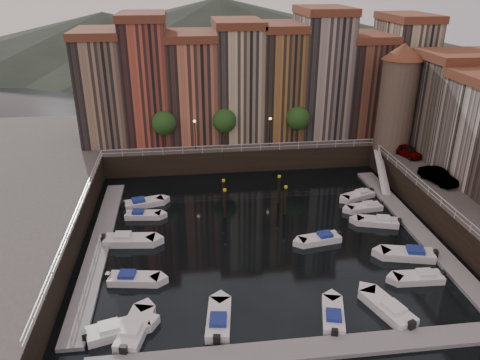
{
  "coord_description": "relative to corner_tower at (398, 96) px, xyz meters",
  "views": [
    {
      "loc": [
        -7.33,
        -41.65,
        24.66
      ],
      "look_at": [
        -1.68,
        4.0,
        4.22
      ],
      "focal_mm": 35.0,
      "sensor_mm": 36.0,
      "label": 1
    }
  ],
  "objects": [
    {
      "name": "boat_right_1",
      "position": [
        -6.92,
        -21.01,
        -9.8
      ],
      "size": [
        5.24,
        2.95,
        1.17
      ],
      "rotation": [
        0.0,
        0.0,
        2.9
      ],
      "color": "white",
      "rests_on": "ground"
    },
    {
      "name": "car_b",
      "position": [
        0.54,
        -11.36,
        -6.42
      ],
      "size": [
        2.9,
        4.95,
        1.54
      ],
      "primitive_type": "imported",
      "rotation": [
        0.0,
        0.0,
        0.29
      ],
      "color": "gray",
      "rests_on": "quay_right"
    },
    {
      "name": "boat_left_2",
      "position": [
        -33.41,
        -15.19,
        -9.79
      ],
      "size": [
        5.33,
        2.41,
        1.2
      ],
      "rotation": [
        0.0,
        0.0,
        -0.11
      ],
      "color": "white",
      "rests_on": "ground"
    },
    {
      "name": "boat_near_0",
      "position": [
        -31.77,
        -28.16,
        -9.81
      ],
      "size": [
        2.9,
        5.09,
        1.14
      ],
      "rotation": [
        0.0,
        0.0,
        1.32
      ],
      "color": "white",
      "rests_on": "ground"
    },
    {
      "name": "dock_left",
      "position": [
        -36.2,
        -15.5,
        -10.02
      ],
      "size": [
        2.0,
        28.0,
        0.35
      ],
      "primitive_type": "cube",
      "color": "gray",
      "rests_on": "ground"
    },
    {
      "name": "gangway",
      "position": [
        -2.9,
        -4.5,
        -8.28
      ],
      "size": [
        2.78,
        8.32,
        3.73
      ],
      "color": "white",
      "rests_on": "ground"
    },
    {
      "name": "railings",
      "position": [
        -20.0,
        -9.62,
        -6.41
      ],
      "size": [
        36.08,
        34.04,
        0.52
      ],
      "color": "white",
      "rests_on": "ground"
    },
    {
      "name": "street_lamps",
      "position": [
        -21.0,
        2.7,
        -4.3
      ],
      "size": [
        10.36,
        0.36,
        4.18
      ],
      "color": "black",
      "rests_on": "quay_far"
    },
    {
      "name": "mountains",
      "position": [
        -18.28,
        95.5,
        -2.28
      ],
      "size": [
        145.0,
        100.0,
        18.0
      ],
      "color": "#2D382D",
      "rests_on": "ground"
    },
    {
      "name": "promenade_trees",
      "position": [
        -21.33,
        3.7,
        -3.61
      ],
      "size": [
        21.2,
        3.2,
        5.2
      ],
      "color": "black",
      "rests_on": "quay_far"
    },
    {
      "name": "boat_near_3",
      "position": [
        -12.06,
        -28.26,
        -9.79
      ],
      "size": [
        3.39,
        5.27,
        1.19
      ],
      "rotation": [
        0.0,
        0.0,
        1.91
      ],
      "color": "white",
      "rests_on": "ground"
    },
    {
      "name": "boat_left_0",
      "position": [
        -33.1,
        -28.02,
        -9.82
      ],
      "size": [
        5.0,
        2.93,
        1.12
      ],
      "rotation": [
        0.0,
        0.0,
        0.27
      ],
      "color": "white",
      "rests_on": "ground"
    },
    {
      "name": "boat_right_0",
      "position": [
        -7.64,
        -24.58,
        -9.85
      ],
      "size": [
        4.51,
        1.8,
        1.03
      ],
      "rotation": [
        0.0,
        0.0,
        3.1
      ],
      "color": "white",
      "rests_on": "ground"
    },
    {
      "name": "boat_near_2",
      "position": [
        -16.63,
        -28.47,
        -9.85
      ],
      "size": [
        2.65,
        4.61,
        1.03
      ],
      "rotation": [
        0.0,
        0.0,
        1.31
      ],
      "color": "white",
      "rests_on": "ground"
    },
    {
      "name": "ground",
      "position": [
        -20.0,
        -14.5,
        -10.19
      ],
      "size": [
        200.0,
        200.0,
        0.0
      ],
      "primitive_type": "plane",
      "color": "black",
      "rests_on": "ground"
    },
    {
      "name": "mooring_pilings",
      "position": [
        -20.06,
        -9.65,
        -8.54
      ],
      "size": [
        7.03,
        3.28,
        3.78
      ],
      "color": "black",
      "rests_on": "ground"
    },
    {
      "name": "dock_right",
      "position": [
        -3.8,
        -15.5,
        -10.02
      ],
      "size": [
        2.0,
        28.0,
        0.35
      ],
      "primitive_type": "cube",
      "color": "gray",
      "rests_on": "ground"
    },
    {
      "name": "far_terrace",
      "position": [
        -16.69,
        9.0,
        0.76
      ],
      "size": [
        48.7,
        10.3,
        17.5
      ],
      "color": "#95765F",
      "rests_on": "quay_far"
    },
    {
      "name": "boat_near_1",
      "position": [
        -25.48,
        -27.9,
        -9.81
      ],
      "size": [
        2.4,
        5.03,
        1.13
      ],
      "rotation": [
        0.0,
        0.0,
        1.43
      ],
      "color": "white",
      "rests_on": "ground"
    },
    {
      "name": "corner_tower",
      "position": [
        0.0,
        0.0,
        0.0
      ],
      "size": [
        5.2,
        5.2,
        13.8
      ],
      "color": "#6B5B4C",
      "rests_on": "quay_right"
    },
    {
      "name": "boat_right_2",
      "position": [
        -7.26,
        -14.54,
        -9.84
      ],
      "size": [
        4.66,
        2.81,
        1.05
      ],
      "rotation": [
        0.0,
        0.0,
        2.85
      ],
      "color": "white",
      "rests_on": "ground"
    },
    {
      "name": "boat_right_3",
      "position": [
        -7.43,
        -11.12,
        -9.87
      ],
      "size": [
        4.25,
        1.96,
        0.96
      ],
      "rotation": [
        0.0,
        0.0,
        3.26
      ],
      "color": "white",
      "rests_on": "ground"
    },
    {
      "name": "boat_left_4",
      "position": [
        -32.53,
        -6.98,
        -9.83
      ],
      "size": [
        4.81,
        2.75,
        1.08
      ],
      "rotation": [
        0.0,
        0.0,
        0.25
      ],
      "color": "white",
      "rests_on": "ground"
    },
    {
      "name": "boat_extra_851",
      "position": [
        -14.39,
        -17.2,
        -9.85
      ],
      "size": [
        4.53,
        2.26,
        1.02
      ],
      "rotation": [
        0.0,
        0.0,
        3.3
      ],
      "color": "white",
      "rests_on": "ground"
    },
    {
      "name": "car_a",
      "position": [
        0.83,
        -3.14,
        -6.49
      ],
      "size": [
        2.86,
        4.47,
        1.42
      ],
      "primitive_type": "imported",
      "rotation": [
        0.0,
        0.0,
        0.31
      ],
      "color": "gray",
      "rests_on": "quay_right"
    },
    {
      "name": "dock_near",
      "position": [
        -20.0,
        -31.5,
        -10.02
      ],
      "size": [
        30.0,
        2.0,
        0.35
      ],
      "primitive_type": "cube",
      "color": "gray",
      "rests_on": "ground"
    },
    {
      "name": "boat_left_1",
      "position": [
        -32.44,
        -21.7,
        -9.84
      ],
      "size": [
        4.72,
        2.33,
        1.06
      ],
      "rotation": [
        0.0,
        0.0,
        -0.16
      ],
      "color": "white",
      "rests_on": "ground"
    },
    {
      "name": "boat_left_3",
      "position": [
        -32.43,
        -9.84,
        -9.88
      ],
      "size": [
        4.17,
        1.89,
        0.94
      ],
      "rotation": [
        0.0,
        0.0,
        -0.11
      ],
      "color": "white",
      "rests_on": "ground"
    },
    {
      "name": "boat_right_4",
      "position": [
        -7.1,
        -8.05,
        -9.86
      ],
      "size": [
        4.37,
        2.92,
        0.99
      ],
      "rotation": [
        0.0,
        0.0,
        3.51
      ],
      "color": "white",
      "rests_on": "ground"
    },
    {
      "name": "quay_far",
      "position": [
        -20.0,
        11.5,
        -8.69
      ],
      "size": [
        80.0,
        20.0,
        3.0
      ],
      "primitive_type": "cube",
      "color": "black",
      "rests_on": "ground"
    }
  ]
}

